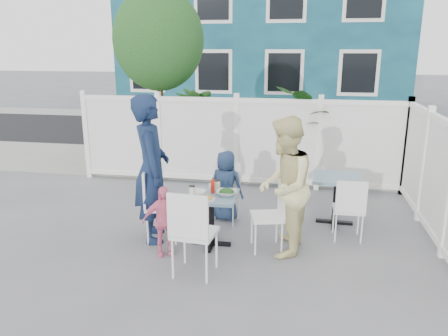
% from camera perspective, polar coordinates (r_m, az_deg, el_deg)
% --- Properties ---
extents(ground, '(80.00, 80.00, 0.00)m').
position_cam_1_polar(ground, '(5.89, -3.04, -9.12)').
color(ground, slate).
extents(near_sidewalk, '(24.00, 2.60, 0.01)m').
position_cam_1_polar(near_sidewalk, '(9.42, 2.29, 0.38)').
color(near_sidewalk, gray).
rests_on(near_sidewalk, ground).
extents(street, '(24.00, 5.00, 0.01)m').
position_cam_1_polar(street, '(13.00, 4.62, 4.52)').
color(street, black).
rests_on(street, ground).
extents(far_sidewalk, '(24.00, 1.60, 0.01)m').
position_cam_1_polar(far_sidewalk, '(16.04, 5.77, 6.57)').
color(far_sidewalk, gray).
rests_on(far_sidewalk, ground).
extents(building, '(11.00, 6.00, 6.00)m').
position_cam_1_polar(building, '(19.29, 5.35, 16.98)').
color(building, '#123C4F').
rests_on(building, ground).
extents(fence_back, '(5.86, 0.08, 1.60)m').
position_cam_1_polar(fence_back, '(7.87, 1.62, 3.23)').
color(fence_back, white).
rests_on(fence_back, ground).
extents(fence_right, '(0.08, 3.66, 1.60)m').
position_cam_1_polar(fence_right, '(6.28, 25.97, -1.50)').
color(fence_right, white).
rests_on(fence_right, ground).
extents(tree, '(1.80, 1.62, 3.59)m').
position_cam_1_polar(tree, '(8.98, -8.59, 16.18)').
color(tree, '#382316').
rests_on(tree, ground).
extents(utility_cabinet, '(0.77, 0.59, 1.35)m').
position_cam_1_polar(utility_cabinet, '(10.11, -11.74, 4.98)').
color(utility_cabinet, gold).
rests_on(utility_cabinet, ground).
extents(potted_shrub_a, '(1.14, 1.14, 1.71)m').
position_cam_1_polar(potted_shrub_a, '(8.69, -2.99, 4.85)').
color(potted_shrub_a, '#153F18').
rests_on(potted_shrub_a, ground).
extents(potted_shrub_b, '(2.04, 2.11, 1.78)m').
position_cam_1_polar(potted_shrub_b, '(8.35, 11.03, 4.42)').
color(potted_shrub_b, '#153F18').
rests_on(potted_shrub_b, ground).
extents(main_table, '(0.65, 0.65, 0.67)m').
position_cam_1_polar(main_table, '(5.50, -1.67, -5.03)').
color(main_table, '#456E7C').
rests_on(main_table, ground).
extents(spare_table, '(0.70, 0.70, 0.70)m').
position_cam_1_polar(spare_table, '(6.37, 14.48, -2.49)').
color(spare_table, '#456E7C').
rests_on(spare_table, ground).
extents(chair_left, '(0.50, 0.51, 0.95)m').
position_cam_1_polar(chair_left, '(5.72, -8.93, -4.05)').
color(chair_left, white).
rests_on(chair_left, ground).
extents(chair_right, '(0.47, 0.48, 0.88)m').
position_cam_1_polar(chair_right, '(5.44, 6.44, -5.49)').
color(chair_right, white).
rests_on(chair_right, ground).
extents(chair_back, '(0.42, 0.40, 0.85)m').
position_cam_1_polar(chair_back, '(6.30, 0.23, -2.58)').
color(chair_back, white).
rests_on(chair_back, ground).
extents(chair_near, '(0.49, 0.48, 0.99)m').
position_cam_1_polar(chair_near, '(4.74, -4.22, -7.81)').
color(chair_near, white).
rests_on(chair_near, ground).
extents(chair_spare, '(0.39, 0.38, 0.84)m').
position_cam_1_polar(chair_spare, '(5.86, 16.08, -4.71)').
color(chair_spare, white).
rests_on(chair_spare, ground).
extents(man, '(0.66, 0.81, 1.91)m').
position_cam_1_polar(man, '(5.64, -9.47, -0.12)').
color(man, '#132141').
rests_on(man, ground).
extents(woman, '(0.70, 0.87, 1.69)m').
position_cam_1_polar(woman, '(5.25, 7.84, -2.46)').
color(woman, '#DCC84A').
rests_on(woman, ground).
extents(boy, '(0.57, 0.44, 1.03)m').
position_cam_1_polar(boy, '(6.33, 0.25, -2.31)').
color(boy, '#1C2D4B').
rests_on(boy, ground).
extents(toddler, '(0.55, 0.40, 0.87)m').
position_cam_1_polar(toddler, '(5.34, -7.92, -6.85)').
color(toddler, pink).
rests_on(toddler, ground).
extents(plate_main, '(0.23, 0.23, 0.01)m').
position_cam_1_polar(plate_main, '(5.29, -2.41, -4.08)').
color(plate_main, white).
rests_on(plate_main, main_table).
extents(plate_side, '(0.22, 0.22, 0.01)m').
position_cam_1_polar(plate_side, '(5.59, -3.46, -3.02)').
color(plate_side, white).
rests_on(plate_side, main_table).
extents(salad_bowl, '(0.25, 0.25, 0.06)m').
position_cam_1_polar(salad_bowl, '(5.43, 0.34, -3.28)').
color(salad_bowl, white).
rests_on(salad_bowl, main_table).
extents(coffee_cup_a, '(0.07, 0.07, 0.11)m').
position_cam_1_polar(coffee_cup_a, '(5.44, -4.20, -2.99)').
color(coffee_cup_a, beige).
rests_on(coffee_cup_a, main_table).
extents(coffee_cup_b, '(0.09, 0.09, 0.13)m').
position_cam_1_polar(coffee_cup_b, '(5.61, -0.95, -2.30)').
color(coffee_cup_b, beige).
rests_on(coffee_cup_b, main_table).
extents(ketchup_bottle, '(0.05, 0.05, 0.16)m').
position_cam_1_polar(ketchup_bottle, '(5.50, -1.50, -2.48)').
color(ketchup_bottle, red).
rests_on(ketchup_bottle, main_table).
extents(salt_shaker, '(0.03, 0.03, 0.06)m').
position_cam_1_polar(salt_shaker, '(5.70, -1.83, -2.34)').
color(salt_shaker, white).
rests_on(salt_shaker, main_table).
extents(pepper_shaker, '(0.03, 0.03, 0.06)m').
position_cam_1_polar(pepper_shaker, '(5.70, -1.61, -2.36)').
color(pepper_shaker, black).
rests_on(pepper_shaker, main_table).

